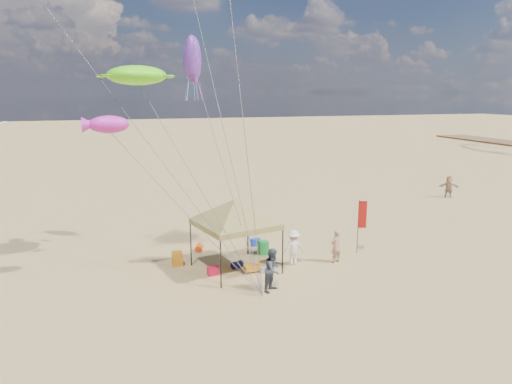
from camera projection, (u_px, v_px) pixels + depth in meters
ground at (278, 300)px, 19.55m from camera, size 280.00×280.00×0.00m
canopy_tent at (235, 202)px, 22.25m from camera, size 6.43×6.43×4.08m
feather_flag at (361, 218)px, 24.89m from camera, size 0.43×0.17×2.93m
cooler_red at (213, 271)px, 22.22m from camera, size 0.54×0.38×0.38m
cooler_blue at (256, 242)px, 26.48m from camera, size 0.54×0.38×0.38m
bag_navy at (237, 265)px, 23.09m from camera, size 0.69×0.54×0.36m
bag_orange at (199, 248)px, 25.59m from camera, size 0.54×0.69×0.36m
chair_green at (263, 247)px, 25.14m from camera, size 0.50×0.50×0.70m
chair_yellow at (177, 259)px, 23.42m from camera, size 0.50×0.50×0.70m
crate_grey at (263, 269)px, 22.56m from camera, size 0.34×0.30×0.28m
beach_cart at (254, 268)px, 22.64m from camera, size 0.90×0.50×0.24m
person_near_a at (336, 246)px, 23.72m from camera, size 0.74×0.61×1.73m
person_near_b at (273, 270)px, 20.34m from camera, size 1.17×1.15×1.91m
person_near_c at (293, 248)px, 23.41m from camera, size 1.19×0.73×1.79m
person_far_c at (449, 187)px, 38.44m from camera, size 1.71×1.31×1.80m
turtle_kite at (137, 75)px, 21.87m from camera, size 3.37×3.05×0.92m
fish_kite at (109, 124)px, 19.61m from camera, size 1.79×1.12×0.74m
squid_kite at (192, 59)px, 24.26m from camera, size 1.21×1.21×2.45m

